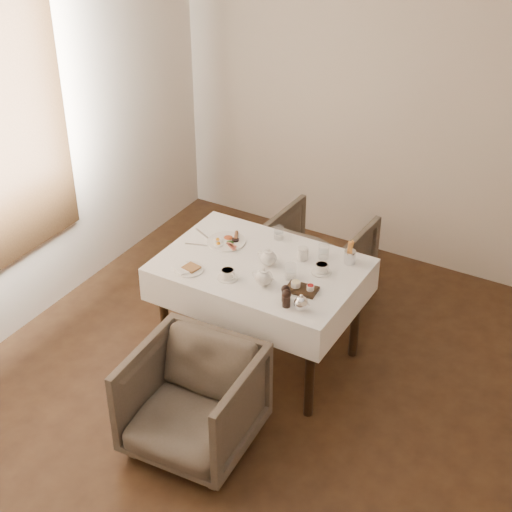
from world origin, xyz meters
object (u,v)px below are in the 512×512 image
object	(u,v)px
table	(261,279)
breakfast_plate	(227,241)
armchair_near	(193,402)
armchair_far	(318,258)
teapot_centre	(268,257)

from	to	relation	value
table	breakfast_plate	size ratio (longest dim) A/B	4.91
armchair_near	armchair_far	world-z (taller)	armchair_near
armchair_far	breakfast_plate	world-z (taller)	breakfast_plate
table	teapot_centre	distance (m)	0.18
armchair_far	table	bearing A→B (deg)	92.89
armchair_near	armchair_far	size ratio (longest dim) A/B	1.01
table	armchair_far	distance (m)	0.94
teapot_centre	table	bearing A→B (deg)	-157.14
table	breakfast_plate	xyz separation A→B (m)	(-0.33, 0.12, 0.13)
table	armchair_far	xyz separation A→B (m)	(-0.01, 0.88, -0.32)
armchair_near	breakfast_plate	xyz separation A→B (m)	(-0.39, 1.02, 0.44)
table	breakfast_plate	bearing A→B (deg)	159.57
table	armchair_far	size ratio (longest dim) A/B	1.81
armchair_near	teapot_centre	xyz separation A→B (m)	(-0.02, 0.91, 0.49)
table	teapot_centre	bearing A→B (deg)	18.40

